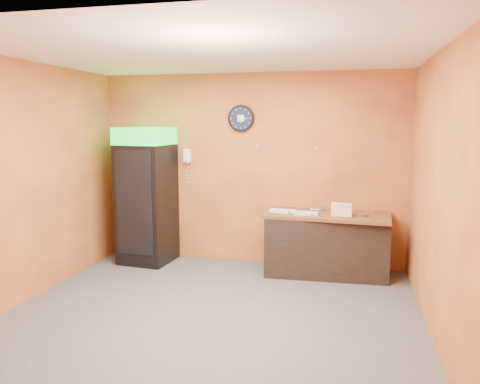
% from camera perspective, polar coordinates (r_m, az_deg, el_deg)
% --- Properties ---
extents(floor, '(4.50, 4.50, 0.00)m').
position_cam_1_polar(floor, '(5.37, -3.21, -14.44)').
color(floor, '#47474C').
rests_on(floor, ground).
extents(back_wall, '(4.50, 0.02, 2.80)m').
position_cam_1_polar(back_wall, '(6.92, 1.29, 2.78)').
color(back_wall, '#D27D3B').
rests_on(back_wall, floor).
extents(left_wall, '(0.02, 4.00, 2.80)m').
position_cam_1_polar(left_wall, '(6.02, -24.38, 1.14)').
color(left_wall, '#D27D3B').
rests_on(left_wall, floor).
extents(right_wall, '(0.02, 4.00, 2.80)m').
position_cam_1_polar(right_wall, '(4.88, 22.96, -0.35)').
color(right_wall, '#D27D3B').
rests_on(right_wall, floor).
extents(ceiling, '(4.50, 4.00, 0.02)m').
position_cam_1_polar(ceiling, '(5.00, -3.49, 16.63)').
color(ceiling, white).
rests_on(ceiling, back_wall).
extents(beverage_cooler, '(0.77, 0.78, 2.02)m').
position_cam_1_polar(beverage_cooler, '(7.07, -11.40, -0.66)').
color(beverage_cooler, black).
rests_on(beverage_cooler, floor).
extents(prep_counter, '(1.66, 0.78, 0.82)m').
position_cam_1_polar(prep_counter, '(6.61, 10.43, -6.40)').
color(prep_counter, black).
rests_on(prep_counter, floor).
extents(wall_clock, '(0.39, 0.06, 0.39)m').
position_cam_1_polar(wall_clock, '(6.89, 0.14, 8.97)').
color(wall_clock, black).
rests_on(wall_clock, back_wall).
extents(wall_phone, '(0.11, 0.10, 0.21)m').
position_cam_1_polar(wall_phone, '(7.11, -6.47, 4.43)').
color(wall_phone, white).
rests_on(wall_phone, back_wall).
extents(butcher_paper, '(1.74, 0.92, 0.04)m').
position_cam_1_polar(butcher_paper, '(6.51, 10.53, -2.76)').
color(butcher_paper, brown).
rests_on(butcher_paper, prep_counter).
extents(sub_roll_stack, '(0.28, 0.11, 0.17)m').
position_cam_1_polar(sub_roll_stack, '(6.36, 12.29, -2.11)').
color(sub_roll_stack, beige).
rests_on(sub_roll_stack, butcher_paper).
extents(wrapped_sandwich_left, '(0.30, 0.18, 0.04)m').
position_cam_1_polar(wrapped_sandwich_left, '(6.50, 4.90, -2.31)').
color(wrapped_sandwich_left, white).
rests_on(wrapped_sandwich_left, butcher_paper).
extents(wrapped_sandwich_mid, '(0.31, 0.13, 0.04)m').
position_cam_1_polar(wrapped_sandwich_mid, '(6.36, 8.10, -2.59)').
color(wrapped_sandwich_mid, white).
rests_on(wrapped_sandwich_mid, butcher_paper).
extents(wrapped_sandwich_right, '(0.27, 0.14, 0.04)m').
position_cam_1_polar(wrapped_sandwich_right, '(6.51, 5.70, -2.32)').
color(wrapped_sandwich_right, white).
rests_on(wrapped_sandwich_right, butcher_paper).
extents(kitchen_tool, '(0.06, 0.06, 0.06)m').
position_cam_1_polar(kitchen_tool, '(6.70, 9.84, -1.99)').
color(kitchen_tool, silver).
rests_on(kitchen_tool, butcher_paper).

